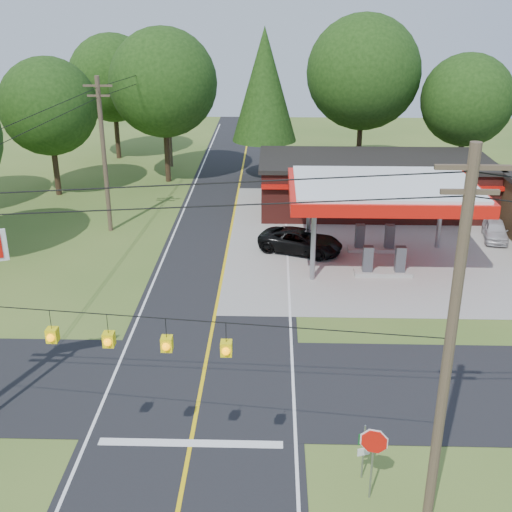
{
  "coord_description": "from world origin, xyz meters",
  "views": [
    {
      "loc": [
        2.82,
        -21.83,
        14.71
      ],
      "look_at": [
        2.0,
        7.0,
        2.8
      ],
      "focal_mm": 45.0,
      "sensor_mm": 36.0,
      "label": 1
    }
  ],
  "objects_px": {
    "suv_car": "(301,241)",
    "octagonal_stop_sign": "(374,447)",
    "gas_canopy": "(383,193)",
    "sedan_car": "(495,231)"
  },
  "relations": [
    {
      "from": "sedan_car",
      "to": "octagonal_stop_sign",
      "type": "relative_size",
      "value": 1.36
    },
    {
      "from": "sedan_car",
      "to": "octagonal_stop_sign",
      "type": "distance_m",
      "value": 25.57
    },
    {
      "from": "suv_car",
      "to": "octagonal_stop_sign",
      "type": "bearing_deg",
      "value": -155.36
    },
    {
      "from": "suv_car",
      "to": "octagonal_stop_sign",
      "type": "relative_size",
      "value": 1.94
    },
    {
      "from": "gas_canopy",
      "to": "octagonal_stop_sign",
      "type": "bearing_deg",
      "value": -99.15
    },
    {
      "from": "gas_canopy",
      "to": "sedan_car",
      "type": "xyz_separation_m",
      "value": [
        8.0,
        4.0,
        -3.66
      ]
    },
    {
      "from": "octagonal_stop_sign",
      "to": "gas_canopy",
      "type": "bearing_deg",
      "value": 80.85
    },
    {
      "from": "gas_canopy",
      "to": "sedan_car",
      "type": "bearing_deg",
      "value": 26.57
    },
    {
      "from": "gas_canopy",
      "to": "sedan_car",
      "type": "distance_m",
      "value": 9.67
    },
    {
      "from": "suv_car",
      "to": "octagonal_stop_sign",
      "type": "height_order",
      "value": "octagonal_stop_sign"
    }
  ]
}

